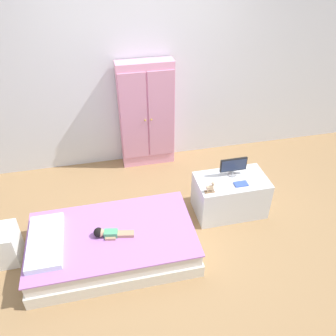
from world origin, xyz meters
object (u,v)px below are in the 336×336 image
(rocking_horse_toy, at_px, (211,187))
(nightstand, at_px, (1,246))
(doll, at_px, (106,233))
(tv_monitor, at_px, (233,166))
(tv_stand, at_px, (230,195))
(book_blue, at_px, (241,184))
(wardrobe, at_px, (147,115))
(bed, at_px, (113,244))

(rocking_horse_toy, bearing_deg, nightstand, -179.23)
(doll, bearing_deg, tv_monitor, 17.52)
(doll, xyz_separation_m, rocking_horse_toy, (1.12, 0.23, 0.19))
(tv_monitor, height_order, rocking_horse_toy, tv_monitor)
(nightstand, relative_size, tv_stand, 0.47)
(tv_stand, xyz_separation_m, book_blue, (0.06, -0.11, 0.24))
(doll, xyz_separation_m, nightstand, (-1.03, 0.20, -0.15))
(tv_stand, xyz_separation_m, rocking_horse_toy, (-0.30, -0.15, 0.29))
(wardrobe, xyz_separation_m, book_blue, (0.80, -1.32, -0.25))
(tv_stand, bearing_deg, tv_monitor, 69.19)
(doll, distance_m, rocking_horse_toy, 1.16)
(bed, relative_size, nightstand, 4.38)
(tv_monitor, xyz_separation_m, rocking_horse_toy, (-0.33, -0.23, -0.07))
(bed, distance_m, tv_monitor, 1.54)
(doll, height_order, tv_monitor, tv_monitor)
(tv_stand, distance_m, rocking_horse_toy, 0.45)
(wardrobe, bearing_deg, bed, -111.96)
(bed, bearing_deg, doll, -155.10)
(doll, xyz_separation_m, tv_monitor, (1.46, 0.46, 0.25))
(wardrobe, bearing_deg, nightstand, -140.94)
(nightstand, bearing_deg, bed, -9.40)
(tv_monitor, bearing_deg, nightstand, -174.08)
(tv_monitor, bearing_deg, bed, -162.76)
(tv_stand, bearing_deg, nightstand, -175.85)
(bed, distance_m, book_blue, 1.49)
(nightstand, bearing_deg, tv_monitor, 5.92)
(nightstand, relative_size, tv_monitor, 1.22)
(bed, height_order, nightstand, nightstand)
(doll, bearing_deg, book_blue, 10.49)
(tv_stand, distance_m, book_blue, 0.27)
(bed, relative_size, tv_stand, 2.07)
(rocking_horse_toy, height_order, book_blue, rocking_horse_toy)
(wardrobe, height_order, tv_stand, wardrobe)
(wardrobe, xyz_separation_m, tv_stand, (0.74, -1.21, -0.49))
(wardrobe, bearing_deg, tv_stand, -58.44)
(nightstand, height_order, rocking_horse_toy, rocking_horse_toy)
(bed, xyz_separation_m, nightstand, (-1.08, 0.18, 0.04))
(doll, distance_m, book_blue, 1.52)
(bed, relative_size, wardrobe, 1.14)
(doll, xyz_separation_m, book_blue, (1.49, 0.28, 0.13))
(doll, distance_m, nightstand, 1.06)
(tv_stand, height_order, rocking_horse_toy, rocking_horse_toy)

